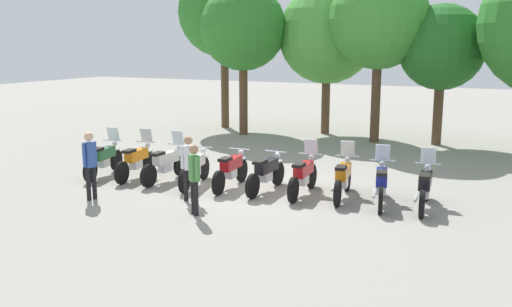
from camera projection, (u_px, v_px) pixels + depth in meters
The scene contains 19 objects.
ground_plane at pixel (248, 190), 14.97m from camera, with size 80.00×80.00×0.00m, color gray.
motorcycle_0 at pixel (104, 159), 16.48m from camera, with size 0.72×2.16×1.37m.
motorcycle_1 at pixel (136, 160), 16.24m from camera, with size 0.62×2.18×1.37m.
motorcycle_2 at pixel (166, 163), 15.83m from camera, with size 0.62×2.19×1.37m.
motorcycle_3 at pixel (195, 168), 15.34m from camera, with size 0.70×2.16×0.99m.
motorcycle_4 at pixel (231, 170), 15.09m from camera, with size 0.62×2.19×0.99m.
motorcycle_5 at pixel (266, 173), 14.74m from camera, with size 0.62×2.19×0.99m.
motorcycle_6 at pixel (303, 175), 14.39m from camera, with size 0.62×2.19×1.37m.
motorcycle_7 at pixel (343, 178), 14.12m from camera, with size 0.62×2.18×1.37m.
motorcycle_8 at pixel (381, 183), 13.55m from camera, with size 0.74×2.16×1.37m.
motorcycle_9 at pixel (425, 187), 13.21m from camera, with size 0.62×2.19×1.37m.
person_0 at pixel (194, 174), 12.61m from camera, with size 0.36×0.31×1.63m.
person_1 at pixel (90, 160), 13.83m from camera, with size 0.27×0.41×1.71m.
person_2 at pixel (189, 163), 13.75m from camera, with size 0.37×0.31×1.63m.
tree_0 at pixel (224, 12), 25.26m from camera, with size 4.16×4.16×7.36m.
tree_1 at pixel (243, 28), 23.33m from camera, with size 3.59×3.59×6.30m.
tree_2 at pixel (327, 35), 23.63m from camera, with size 4.13×4.13×6.28m.
tree_3 at pixel (379, 20), 21.37m from camera, with size 3.82×3.82×6.67m.
tree_4 at pixel (442, 48), 21.02m from camera, with size 3.22×3.22×5.33m.
Camera 1 is at (6.57, -12.93, 3.82)m, focal length 39.36 mm.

